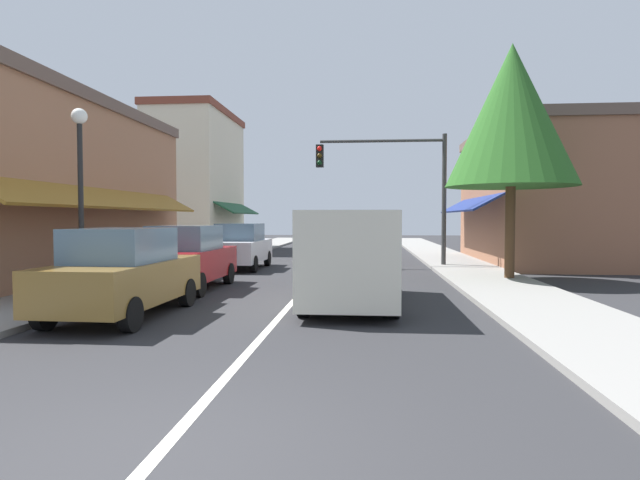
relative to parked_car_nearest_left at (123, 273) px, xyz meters
The scene contains 14 objects.
ground_plane 12.45m from the parked_car_nearest_left, 75.64° to the left, with size 80.00×80.00×0.00m, color #28282B.
sidewalk_left 12.30m from the parked_car_nearest_left, 101.38° to the left, with size 2.60×56.00×0.12m, color gray.
sidewalk_right 14.80m from the parked_car_nearest_left, 54.50° to the left, with size 2.60×56.00×0.12m, color gray.
lane_center_stripe 12.45m from the parked_car_nearest_left, 75.64° to the left, with size 0.14×52.00×0.01m, color silver.
storefront_left_block 8.69m from the parked_car_nearest_left, 134.31° to the left, with size 5.66×14.20×5.96m.
storefront_right_block 19.04m from the parked_car_nearest_left, 47.85° to the left, with size 6.96×10.20×5.92m.
storefront_far_left 23.01m from the parked_car_nearest_left, 104.53° to the left, with size 5.30×8.20×8.60m.
parked_car_nearest_left is the anchor object (origin of this frame).
parked_car_second_left 4.05m from the parked_car_nearest_left, 91.81° to the left, with size 1.83×4.12×1.77m.
parked_car_third_left 10.06m from the parked_car_nearest_left, 90.41° to the left, with size 1.80×4.11×1.77m.
van_in_lane 4.87m from the parked_car_nearest_left, 23.73° to the left, with size 2.01×5.19×2.12m.
traffic_signal_mast_arm 13.11m from the parked_car_nearest_left, 61.97° to the left, with size 5.20×0.50×5.32m.
street_lamp_left_near 3.28m from the parked_car_nearest_left, 137.11° to the left, with size 0.36×0.36×4.50m.
tree_right_near 12.22m from the parked_car_nearest_left, 36.23° to the left, with size 3.99×3.99×7.33m.
Camera 1 is at (1.73, -4.02, 1.96)m, focal length 29.54 mm.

